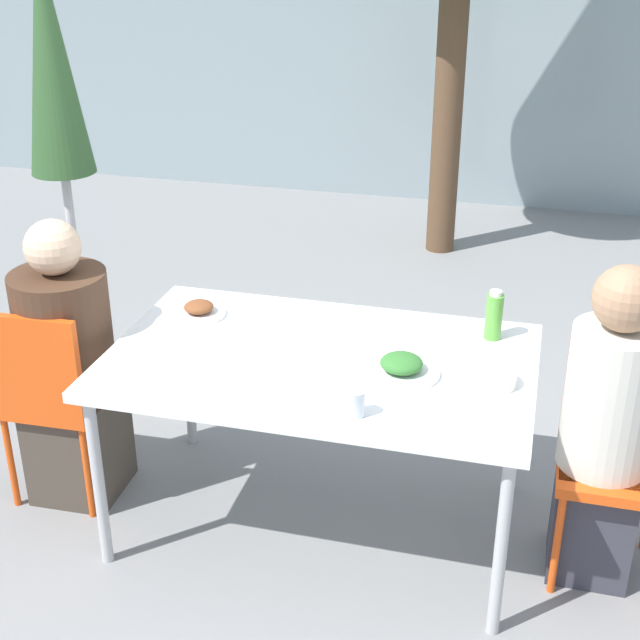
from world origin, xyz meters
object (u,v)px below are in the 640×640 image
object	(u,v)px
person_left	(70,372)
salad_bowl	(493,378)
chair_right	(617,440)
chair_left	(50,389)
closed_umbrella	(54,86)
drinking_cup	(355,403)
person_right	(605,434)
bottle	(494,316)

from	to	relation	value
person_left	salad_bowl	distance (m)	1.69
person_left	chair_right	xyz separation A→B (m)	(2.12, 0.11, -0.04)
person_left	chair_left	bearing A→B (deg)	-122.05
closed_umbrella	salad_bowl	world-z (taller)	closed_umbrella
chair_left	drinking_cup	xyz separation A→B (m)	(1.30, -0.26, 0.28)
person_left	drinking_cup	distance (m)	1.32
person_left	salad_bowl	world-z (taller)	person_left
chair_left	closed_umbrella	size ratio (longest dim) A/B	0.41
chair_left	person_left	distance (m)	0.10
chair_left	chair_right	size ratio (longest dim) A/B	1.00
chair_left	salad_bowl	bearing A→B (deg)	0.42
chair_left	closed_umbrella	distance (m)	1.40
drinking_cup	salad_bowl	distance (m)	0.53
chair_right	person_right	bearing A→B (deg)	57.95
closed_umbrella	drinking_cup	xyz separation A→B (m)	(1.66, -1.16, -0.73)
chair_left	salad_bowl	size ratio (longest dim) A/B	5.52
person_left	bottle	size ratio (longest dim) A/B	6.13
chair_right	drinking_cup	world-z (taller)	chair_right
person_left	drinking_cup	world-z (taller)	person_left
chair_left	salad_bowl	distance (m)	1.74
drinking_cup	salad_bowl	bearing A→B (deg)	37.47
chair_right	bottle	size ratio (longest dim) A/B	4.49
chair_right	bottle	bearing A→B (deg)	-26.42
person_left	salad_bowl	xyz separation A→B (m)	(1.67, -0.02, 0.22)
chair_left	salad_bowl	xyz separation A→B (m)	(1.72, 0.06, 0.26)
salad_bowl	closed_umbrella	bearing A→B (deg)	157.94
chair_left	drinking_cup	size ratio (longest dim) A/B	9.58
closed_umbrella	chair_right	bearing A→B (deg)	-15.80
chair_right	chair_left	bearing A→B (deg)	5.09
person_left	closed_umbrella	xyz separation A→B (m)	(-0.41, 0.82, 0.97)
person_right	bottle	size ratio (longest dim) A/B	6.19
drinking_cup	person_right	bearing A→B (deg)	24.19
person_right	drinking_cup	size ratio (longest dim) A/B	13.21
closed_umbrella	drinking_cup	size ratio (longest dim) A/B	23.59
chair_right	closed_umbrella	xyz separation A→B (m)	(-2.53, 0.72, 1.01)
chair_left	person_right	bearing A→B (deg)	1.28
chair_right	bottle	xyz separation A→B (m)	(-0.48, 0.24, 0.33)
bottle	drinking_cup	world-z (taller)	bottle
closed_umbrella	drinking_cup	distance (m)	2.15
chair_right	person_right	world-z (taller)	person_right
bottle	chair_left	bearing A→B (deg)	-165.66
person_right	bottle	world-z (taller)	person_right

